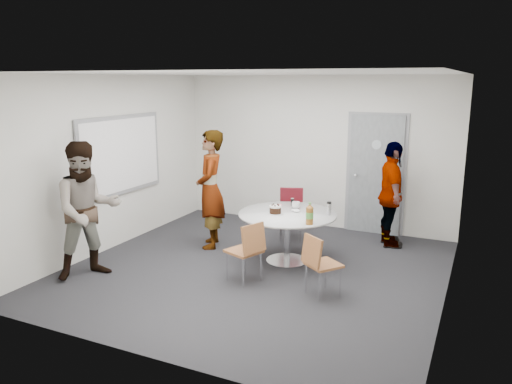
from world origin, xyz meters
The scene contains 15 objects.
floor centered at (0.00, 0.00, 0.00)m, with size 5.00×5.00×0.00m, color #232327.
ceiling centered at (0.00, 0.00, 2.70)m, with size 5.00×5.00×0.00m, color silver.
wall_back centered at (0.00, 2.50, 1.35)m, with size 5.00×5.00×0.00m, color silver.
wall_left centered at (-2.50, 0.00, 1.35)m, with size 5.00×5.00×0.00m, color silver.
wall_right centered at (2.50, 0.00, 1.35)m, with size 5.00×5.00×0.00m, color silver.
wall_front centered at (0.00, -2.50, 1.35)m, with size 5.00×5.00×0.00m, color silver.
door centered at (1.10, 2.48, 1.03)m, with size 1.02×0.17×2.12m.
whiteboard centered at (-2.46, 0.20, 1.45)m, with size 0.04×1.90×1.25m.
table centered at (0.29, 0.48, 0.64)m, with size 1.42×1.42×1.04m.
chair_near_left centered at (0.10, -0.46, 0.50)m, with size 0.54×0.51×0.82m.
chair_near_right centered at (1.06, -0.47, 0.47)m, with size 0.53×0.54×0.78m.
chair_far centered at (-0.09, 1.57, 0.52)m, with size 0.52×0.55×0.85m.
person_main centered at (-1.09, 0.63, 0.93)m, with size 0.68×0.45×1.87m, color #A5C6EA.
person_left centered at (-1.95, -1.14, 0.92)m, with size 0.90×0.70×1.84m, color white.
person_right centered at (1.49, 1.86, 0.84)m, with size 0.99×0.41×1.69m, color black.
Camera 1 is at (2.80, -6.00, 2.63)m, focal length 35.00 mm.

